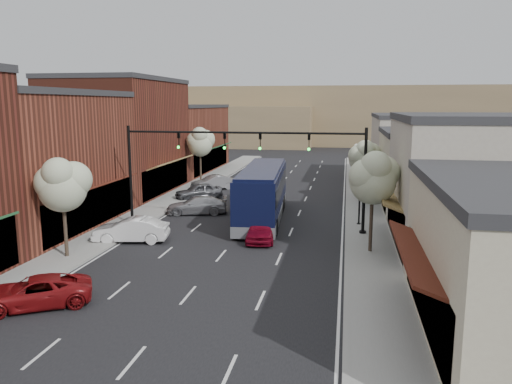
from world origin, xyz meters
The scene contains 28 objects.
ground centered at (0.00, 0.00, 0.00)m, with size 160.00×160.00×0.00m, color black.
sidewalk_left centered at (-8.40, 18.50, 0.07)m, with size 2.80×73.00×0.15m, color gray.
sidewalk_right centered at (8.40, 18.50, 0.07)m, with size 2.80×73.00×0.15m, color gray.
curb_left centered at (-7.00, 18.50, 0.07)m, with size 0.25×73.00×0.17m, color gray.
curb_right centered at (7.00, 18.50, 0.07)m, with size 0.25×73.00×0.17m, color gray.
bldg_left_midnear centered at (-14.23, 6.00, 4.66)m, with size 10.14×14.10×9.40m.
bldg_left_midfar centered at (-14.24, 20.00, 5.40)m, with size 10.14×14.10×10.90m.
bldg_left_far centered at (-14.22, 36.00, 4.16)m, with size 10.14×18.10×8.40m.
bldg_right_midnear centered at (13.72, 6.00, 3.91)m, with size 9.14×12.10×7.90m.
bldg_right_midfar centered at (13.70, 18.00, 3.17)m, with size 9.14×12.10×6.40m.
bldg_right_far centered at (13.71, 32.00, 3.66)m, with size 9.14×16.10×7.40m.
hill_far centered at (0.00, 90.00, 6.00)m, with size 120.00×30.00×12.00m, color #7A6647.
hill_near centered at (-25.00, 78.00, 4.00)m, with size 50.00×20.00×8.00m, color #7A6647.
signal_mast_right centered at (5.62, 8.00, 4.62)m, with size 8.22×0.46×7.00m.
signal_mast_left centered at (-5.62, 8.00, 4.62)m, with size 8.22×0.46×7.00m.
tree_right_near centered at (8.35, 3.94, 4.45)m, with size 2.85×2.65×5.95m.
tree_right_far centered at (8.35, 19.94, 3.99)m, with size 2.85×2.65×5.43m.
tree_left_near centered at (-8.25, -0.06, 4.22)m, with size 2.85×2.65×5.69m.
tree_left_far centered at (-8.25, 25.94, 4.60)m, with size 2.85×2.65×6.13m.
lamp_post_near centered at (7.80, 10.50, 3.01)m, with size 0.44×0.44×4.44m.
lamp_post_far centered at (7.80, 28.00, 3.01)m, with size 0.44×0.44×4.44m.
coach_bus centered at (0.80, 11.34, 2.03)m, with size 3.67×12.94×3.90m.
red_hatchback centered at (1.66, 5.66, 0.72)m, with size 1.71×4.24×1.45m, color maroon.
parked_car_a centered at (-5.96, -6.37, 0.64)m, with size 2.13×4.61×1.28m, color maroon.
parked_car_b centered at (-6.20, 3.82, 0.76)m, with size 1.60×4.60×1.51m, color white.
parked_car_c centered at (-4.53, 12.26, 0.69)m, with size 1.92×4.73×1.37m, color #9E9FA4.
parked_car_d centered at (-6.20, 18.22, 0.72)m, with size 1.70×4.23×1.44m, color #4E5055.
parked_car_e centered at (-6.20, 23.24, 0.72)m, with size 1.53×4.37×1.44m, color #A5A6AB.
Camera 1 is at (6.79, -24.33, 8.46)m, focal length 35.00 mm.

